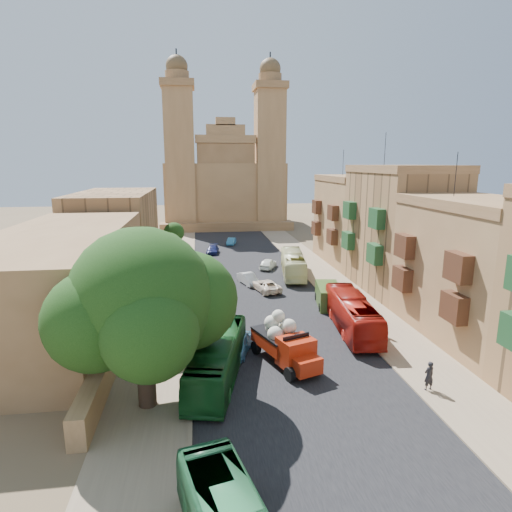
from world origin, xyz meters
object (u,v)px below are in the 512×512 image
object	(u,v)px
ficus_tree	(144,303)
car_blue_a	(238,344)
car_cream	(266,286)
car_white_a	(248,279)
church	(224,184)
bus_red_east	(352,314)
pedestrian_a	(429,376)
street_tree_b	(162,272)
car_blue_b	(231,241)
street_tree_d	(174,233)
pedestrian_c	(384,328)
street_tree_c	(169,246)
olive_pickup	(329,296)
red_truck	(285,342)
car_dkblue	(213,250)
bus_green_north	(218,358)
street_tree_a	(150,307)
car_white_b	(268,264)
bus_cream_east	(293,264)

from	to	relation	value
ficus_tree	car_blue_a	xyz separation A→B (m)	(5.87, 6.27, -5.57)
car_cream	car_white_a	bearing A→B (deg)	-75.90
church	bus_red_east	world-z (taller)	church
pedestrian_a	church	bearing A→B (deg)	-95.54
street_tree_b	car_blue_b	world-z (taller)	street_tree_b
car_blue_b	pedestrian_a	size ratio (longest dim) A/B	1.86
street_tree_d	car_white_a	xyz separation A→B (m)	(9.49, -19.23, -2.65)
car_white_a	pedestrian_c	size ratio (longest dim) A/B	2.57
street_tree_b	ficus_tree	bearing A→B (deg)	-88.30
street_tree_c	olive_pickup	world-z (taller)	street_tree_c
pedestrian_a	olive_pickup	bearing A→B (deg)	-96.97
ficus_tree	pedestrian_c	bearing A→B (deg)	23.03
ficus_tree	car_cream	world-z (taller)	ficus_tree
street_tree_c	olive_pickup	bearing A→B (deg)	-44.12
red_truck	pedestrian_c	world-z (taller)	red_truck
car_blue_b	ficus_tree	bearing A→B (deg)	-86.56
ficus_tree	bus_red_east	size ratio (longest dim) A/B	0.98
bus_red_east	car_dkblue	world-z (taller)	bus_red_east
red_truck	pedestrian_c	xyz separation A→B (m)	(8.97, 3.50, -0.85)
bus_green_north	pedestrian_a	bearing A→B (deg)	-0.84
car_blue_a	car_dkblue	size ratio (longest dim) A/B	0.98
street_tree_a	car_blue_a	xyz separation A→B (m)	(6.46, -1.73, -2.65)
car_dkblue	pedestrian_c	size ratio (longest dim) A/B	2.72
church	olive_pickup	xyz separation A→B (m)	(6.50, -58.61, -8.51)
car_cream	car_dkblue	bearing A→B (deg)	-90.37
street_tree_c	car_blue_a	distance (m)	26.67
street_tree_d	car_blue_b	world-z (taller)	street_tree_d
church	bus_red_east	bearing A→B (deg)	-84.31
ficus_tree	bus_red_east	bearing A→B (deg)	30.65
street_tree_c	pedestrian_a	size ratio (longest dim) A/B	2.72
car_blue_b	pedestrian_a	bearing A→B (deg)	-67.23
church	car_dkblue	size ratio (longest dim) A/B	8.57
street_tree_b	olive_pickup	world-z (taller)	street_tree_b
street_tree_c	red_truck	size ratio (longest dim) A/B	0.78
red_truck	car_cream	size ratio (longest dim) A/B	1.43
car_cream	bus_red_east	bearing A→B (deg)	99.88
car_dkblue	car_blue_b	distance (m)	7.95
olive_pickup	car_dkblue	bearing A→B (deg)	111.23
street_tree_d	pedestrian_c	world-z (taller)	street_tree_d
church	olive_pickup	size ratio (longest dim) A/B	6.89
car_blue_a	car_white_b	bearing A→B (deg)	94.96
red_truck	car_blue_a	size ratio (longest dim) A/B	1.62
street_tree_b	bus_cream_east	size ratio (longest dim) A/B	0.42
bus_green_north	bus_cream_east	bearing A→B (deg)	80.13
ficus_tree	car_blue_b	distance (m)	51.30
bus_green_north	pedestrian_a	size ratio (longest dim) A/B	5.48
car_dkblue	car_white_b	distance (m)	13.07
church	street_tree_d	xyz separation A→B (m)	(-10.00, -30.61, -6.20)
bus_cream_east	car_dkblue	world-z (taller)	bus_cream_east
car_cream	street_tree_b	bearing A→B (deg)	-4.99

